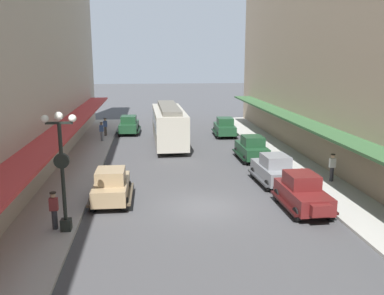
{
  "coord_description": "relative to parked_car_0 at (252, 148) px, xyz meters",
  "views": [
    {
      "loc": [
        -2.78,
        -19.58,
        7.48
      ],
      "look_at": [
        0.0,
        6.0,
        1.8
      ],
      "focal_mm": 38.4,
      "sensor_mm": 36.0,
      "label": 1
    }
  ],
  "objects": [
    {
      "name": "parked_car_0",
      "position": [
        0.0,
        0.0,
        0.0
      ],
      "size": [
        2.19,
        4.28,
        1.84
      ],
      "color": "#193D23",
      "rests_on": "ground"
    },
    {
      "name": "sidewalk_right",
      "position": [
        2.69,
        -9.36,
        -0.87
      ],
      "size": [
        3.0,
        60.0,
        0.15
      ],
      "primitive_type": "cube",
      "color": "#A8A59E",
      "rests_on": "ground"
    },
    {
      "name": "pedestrian_2",
      "position": [
        -11.64,
        10.23,
        0.07
      ],
      "size": [
        0.36,
        0.28,
        1.67
      ],
      "color": "#4C4238",
      "rests_on": "sidewalk_left"
    },
    {
      "name": "parked_car_2",
      "position": [
        -0.04,
        -10.24,
        0.0
      ],
      "size": [
        2.2,
        4.28,
        1.84
      ],
      "color": "#591919",
      "rests_on": "ground"
    },
    {
      "name": "streetcar",
      "position": [
        -5.81,
        5.86,
        0.96
      ],
      "size": [
        2.68,
        9.64,
        3.46
      ],
      "color": "#ADA899",
      "rests_on": "ground"
    },
    {
      "name": "parked_car_4",
      "position": [
        -0.27,
        9.39,
        0.0
      ],
      "size": [
        2.28,
        4.31,
        1.84
      ],
      "color": "#193D23",
      "rests_on": "ground"
    },
    {
      "name": "pedestrian_1",
      "position": [
        -11.72,
        -11.66,
        0.07
      ],
      "size": [
        0.36,
        0.28,
        1.67
      ],
      "color": "#2D2D33",
      "rests_on": "sidewalk_left"
    },
    {
      "name": "parked_car_1",
      "position": [
        -0.16,
        -5.91,
        0.0
      ],
      "size": [
        2.29,
        4.31,
        1.84
      ],
      "color": "slate",
      "rests_on": "ground"
    },
    {
      "name": "ground_plane",
      "position": [
        -4.81,
        -9.36,
        -0.94
      ],
      "size": [
        200.0,
        200.0,
        0.0
      ],
      "primitive_type": "plane",
      "color": "#424244"
    },
    {
      "name": "parked_car_5",
      "position": [
        -9.58,
        -8.07,
        0.0
      ],
      "size": [
        2.18,
        4.27,
        1.84
      ],
      "color": "#997F5B",
      "rests_on": "ground"
    },
    {
      "name": "pedestrian_0",
      "position": [
        -11.72,
        7.69,
        0.07
      ],
      "size": [
        0.36,
        0.28,
        1.67
      ],
      "color": "slate",
      "rests_on": "sidewalk_left"
    },
    {
      "name": "pedestrian_3",
      "position": [
        3.36,
        -6.19,
        0.07
      ],
      "size": [
        0.36,
        0.28,
        1.67
      ],
      "color": "#2D2D33",
      "rests_on": "sidewalk_right"
    },
    {
      "name": "fire_hydrant",
      "position": [
        1.54,
        -6.06,
        -0.38
      ],
      "size": [
        0.24,
        0.24,
        0.82
      ],
      "color": "#B21E19",
      "rests_on": "sidewalk_right"
    },
    {
      "name": "lamp_post_with_clock",
      "position": [
        -11.21,
        -11.86,
        2.04
      ],
      "size": [
        1.42,
        0.44,
        5.16
      ],
      "color": "black",
      "rests_on": "sidewalk_left"
    },
    {
      "name": "parked_car_3",
      "position": [
        -9.47,
        11.73,
        0.0
      ],
      "size": [
        2.29,
        4.31,
        1.84
      ],
      "color": "#193D23",
      "rests_on": "ground"
    },
    {
      "name": "sidewalk_left",
      "position": [
        -12.31,
        -9.36,
        -0.87
      ],
      "size": [
        3.0,
        60.0,
        0.15
      ],
      "primitive_type": "cube",
      "color": "#A8A59E",
      "rests_on": "ground"
    }
  ]
}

